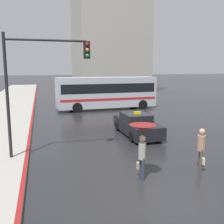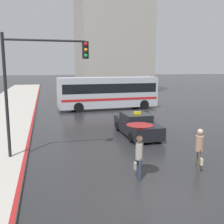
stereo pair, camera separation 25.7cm
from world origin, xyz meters
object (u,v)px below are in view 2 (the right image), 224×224
object	(u,v)px
taxi	(137,125)
pedestrian_with_umbrella	(140,136)
traffic_light	(40,73)
city_bus	(108,92)
pedestrian_man	(200,146)

from	to	relation	value
taxi	pedestrian_with_umbrella	bearing A→B (deg)	70.95
pedestrian_with_umbrella	traffic_light	bearing A→B (deg)	46.76
city_bus	pedestrian_man	bearing A→B (deg)	-3.51
city_bus	pedestrian_with_umbrella	size ratio (longest dim) A/B	4.76
pedestrian_man	traffic_light	xyz separation A→B (m)	(-6.38, 3.23, 3.00)
taxi	traffic_light	xyz separation A→B (m)	(-5.83, -2.95, 3.40)
pedestrian_man	traffic_light	bearing A→B (deg)	-96.08
pedestrian_with_umbrella	pedestrian_man	world-z (taller)	pedestrian_with_umbrella
pedestrian_with_umbrella	taxi	bearing A→B (deg)	-17.83
pedestrian_man	taxi	bearing A→B (deg)	-154.10
pedestrian_with_umbrella	pedestrian_man	bearing A→B (deg)	-82.77
traffic_light	pedestrian_man	bearing A→B (deg)	-26.83
taxi	traffic_light	bearing A→B (deg)	26.87
pedestrian_with_umbrella	traffic_light	world-z (taller)	traffic_light
city_bus	pedestrian_with_umbrella	xyz separation A→B (m)	(-2.98, -17.37, -0.09)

